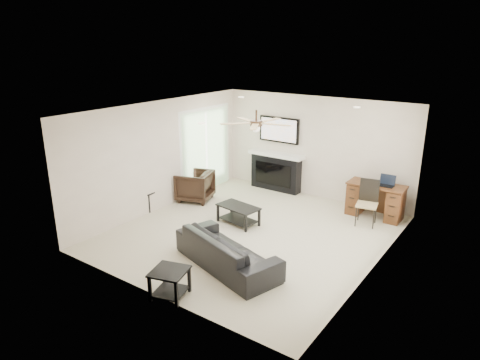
{
  "coord_description": "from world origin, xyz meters",
  "views": [
    {
      "loc": [
        4.41,
        -6.67,
        3.74
      ],
      "look_at": [
        -0.4,
        0.13,
        1.02
      ],
      "focal_mm": 32.0,
      "sensor_mm": 36.0,
      "label": 1
    }
  ],
  "objects": [
    {
      "name": "end_table_left",
      "position": [
        -2.75,
        -0.29,
        0.23
      ],
      "size": [
        0.56,
        0.56,
        0.45
      ],
      "primitive_type": "cube",
      "rotation": [
        0.0,
        0.0,
        0.12
      ],
      "color": "black",
      "rests_on": "ground"
    },
    {
      "name": "laptop",
      "position": [
        1.95,
        2.26,
        0.88
      ],
      "size": [
        0.33,
        0.24,
        0.23
      ],
      "primitive_type": "cube",
      "color": "black",
      "rests_on": "desk"
    },
    {
      "name": "end_table_near",
      "position": [
        0.25,
        -2.64,
        0.23
      ],
      "size": [
        0.65,
        0.65,
        0.45
      ],
      "primitive_type": "cube",
      "rotation": [
        0.0,
        0.0,
        0.29
      ],
      "color": "black",
      "rests_on": "ground"
    },
    {
      "name": "room_shell",
      "position": [
        0.19,
        0.08,
        1.68
      ],
      "size": [
        5.5,
        5.54,
        2.52
      ],
      "color": "beige",
      "rests_on": "ground"
    },
    {
      "name": "desk",
      "position": [
        1.75,
        2.28,
        0.38
      ],
      "size": [
        1.22,
        0.56,
        0.76
      ],
      "primitive_type": "cube",
      "color": "#38210E",
      "rests_on": "ground"
    },
    {
      "name": "sofa",
      "position": [
        0.4,
        -1.39,
        0.31
      ],
      "size": [
        2.25,
        1.4,
        0.61
      ],
      "primitive_type": "imported",
      "rotation": [
        0.0,
        0.0,
        2.85
      ],
      "color": "black",
      "rests_on": "ground"
    },
    {
      "name": "desk_chair",
      "position": [
        1.75,
        1.73,
        0.48
      ],
      "size": [
        0.5,
        0.51,
        0.97
      ],
      "primitive_type": "cube",
      "rotation": [
        0.0,
        0.0,
        0.2
      ],
      "color": "black",
      "rests_on": "ground"
    },
    {
      "name": "coffee_table",
      "position": [
        -0.5,
        0.21,
        0.2
      ],
      "size": [
        0.96,
        0.62,
        0.4
      ],
      "primitive_type": "cube",
      "rotation": [
        0.0,
        0.0,
        -0.14
      ],
      "color": "black",
      "rests_on": "ground"
    },
    {
      "name": "fireplace_unit",
      "position": [
        -0.99,
        2.58,
        0.95
      ],
      "size": [
        1.52,
        0.34,
        1.91
      ],
      "primitive_type": "cube",
      "color": "black",
      "rests_on": "ground"
    },
    {
      "name": "armchair",
      "position": [
        -2.2,
        0.76,
        0.37
      ],
      "size": [
        1.02,
        1.0,
        0.73
      ],
      "primitive_type": "imported",
      "rotation": [
        0.0,
        0.0,
        -1.24
      ],
      "color": "black",
      "rests_on": "ground"
    }
  ]
}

